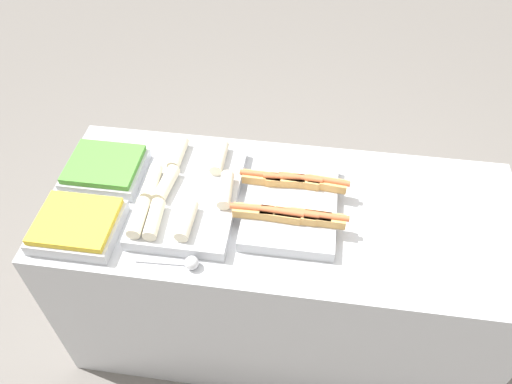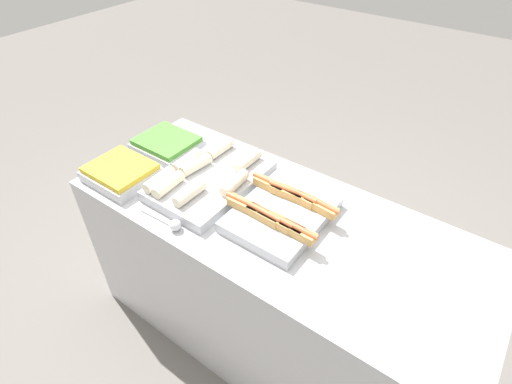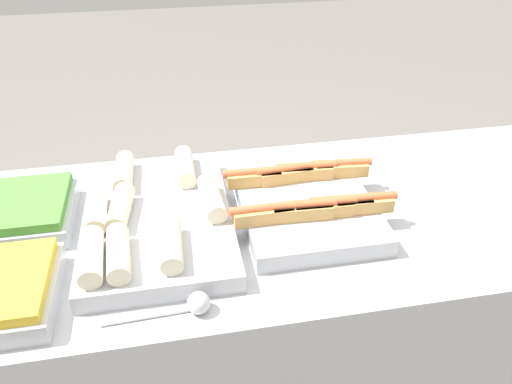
% 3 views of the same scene
% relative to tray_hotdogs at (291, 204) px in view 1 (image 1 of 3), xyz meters
% --- Properties ---
extents(ground_plane, '(12.00, 12.00, 0.00)m').
position_rel_tray_hotdogs_xyz_m(ground_plane, '(-0.03, 0.00, -0.90)').
color(ground_plane, slate).
extents(counter, '(1.80, 0.75, 0.87)m').
position_rel_tray_hotdogs_xyz_m(counter, '(-0.03, 0.00, -0.47)').
color(counter, '#B7BABF').
rests_on(counter, ground_plane).
extents(tray_hotdogs, '(0.43, 0.44, 0.10)m').
position_rel_tray_hotdogs_xyz_m(tray_hotdogs, '(0.00, 0.00, 0.00)').
color(tray_hotdogs, '#B7BABF').
rests_on(tray_hotdogs, counter).
extents(tray_wraps, '(0.36, 0.54, 0.10)m').
position_rel_tray_hotdogs_xyz_m(tray_wraps, '(-0.40, -0.00, -0.00)').
color(tray_wraps, '#B7BABF').
rests_on(tray_wraps, counter).
extents(tray_side_front, '(0.30, 0.26, 0.07)m').
position_rel_tray_hotdogs_xyz_m(tray_side_front, '(-0.75, -0.21, -0.00)').
color(tray_side_front, '#B7BABF').
rests_on(tray_side_front, counter).
extents(tray_side_back, '(0.30, 0.26, 0.07)m').
position_rel_tray_hotdogs_xyz_m(tray_side_back, '(-0.75, 0.09, -0.00)').
color(tray_side_back, '#B7BABF').
rests_on(tray_side_back, counter).
extents(serving_spoon_near, '(0.23, 0.05, 0.05)m').
position_rel_tray_hotdogs_xyz_m(serving_spoon_near, '(-0.33, -0.30, -0.02)').
color(serving_spoon_near, silver).
rests_on(serving_spoon_near, counter).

